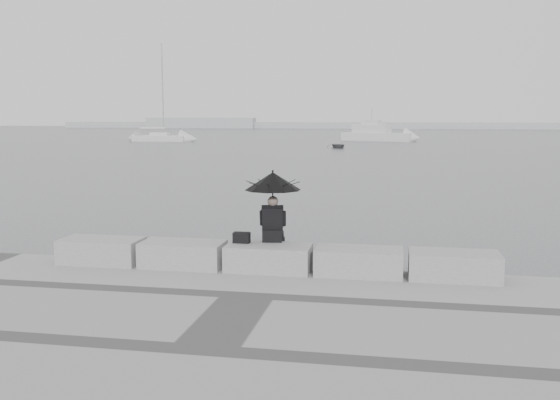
% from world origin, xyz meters
% --- Properties ---
extents(ground, '(360.00, 360.00, 0.00)m').
position_xyz_m(ground, '(0.00, 0.00, 0.00)').
color(ground, '#45484A').
rests_on(ground, ground).
extents(stone_block_far_left, '(1.60, 0.80, 0.50)m').
position_xyz_m(stone_block_far_left, '(-3.40, -0.45, 0.75)').
color(stone_block_far_left, gray).
rests_on(stone_block_far_left, promenade).
extents(stone_block_left, '(1.60, 0.80, 0.50)m').
position_xyz_m(stone_block_left, '(-1.70, -0.45, 0.75)').
color(stone_block_left, gray).
rests_on(stone_block_left, promenade).
extents(stone_block_centre, '(1.60, 0.80, 0.50)m').
position_xyz_m(stone_block_centre, '(0.00, -0.45, 0.75)').
color(stone_block_centre, gray).
rests_on(stone_block_centre, promenade).
extents(stone_block_right, '(1.60, 0.80, 0.50)m').
position_xyz_m(stone_block_right, '(1.70, -0.45, 0.75)').
color(stone_block_right, gray).
rests_on(stone_block_right, promenade).
extents(stone_block_far_right, '(1.60, 0.80, 0.50)m').
position_xyz_m(stone_block_far_right, '(3.40, -0.45, 0.75)').
color(stone_block_far_right, gray).
rests_on(stone_block_far_right, promenade).
extents(seated_person, '(1.10, 1.10, 1.39)m').
position_xyz_m(seated_person, '(0.00, -0.07, 1.99)').
color(seated_person, black).
rests_on(seated_person, stone_block_centre).
extents(bag, '(0.32, 0.18, 0.20)m').
position_xyz_m(bag, '(-0.55, -0.34, 1.10)').
color(bag, black).
rests_on(bag, stone_block_centre).
extents(distant_landmass, '(180.00, 8.00, 2.80)m').
position_xyz_m(distant_landmass, '(-8.14, 154.51, 0.90)').
color(distant_landmass, '#A9ACAF').
rests_on(distant_landmass, ground).
extents(sailboat_left, '(7.18, 2.56, 12.90)m').
position_xyz_m(sailboat_left, '(-28.49, 67.18, 0.53)').
color(sailboat_left, silver).
rests_on(sailboat_left, ground).
extents(motor_cruiser, '(10.11, 5.97, 4.50)m').
position_xyz_m(motor_cruiser, '(-0.08, 74.28, 0.89)').
color(motor_cruiser, silver).
rests_on(motor_cruiser, ground).
extents(dinghy, '(3.26, 2.13, 0.51)m').
position_xyz_m(dinghy, '(-3.72, 54.59, 0.26)').
color(dinghy, slate).
rests_on(dinghy, ground).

